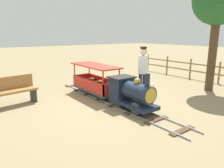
{
  "coord_description": "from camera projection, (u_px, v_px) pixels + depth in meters",
  "views": [
    {
      "loc": [
        3.59,
        5.02,
        1.99
      ],
      "look_at": [
        0.0,
        0.15,
        0.55
      ],
      "focal_mm": 33.81,
      "sensor_mm": 36.0,
      "label": 1
    }
  ],
  "objects": [
    {
      "name": "passenger_car",
      "position": [
        95.0,
        82.0,
        6.97
      ],
      "size": [
        0.76,
        2.0,
        0.97
      ],
      "color": "#3F3F3F",
      "rests_on": "ground_plane"
    },
    {
      "name": "fence_section",
      "position": [
        204.0,
        70.0,
        9.13
      ],
      "size": [
        0.08,
        6.78,
        0.9
      ],
      "color": "#93754C",
      "rests_on": "ground_plane"
    },
    {
      "name": "oak_tree_near",
      "position": [
        218.0,
        2.0,
        6.94
      ],
      "size": [
        1.67,
        1.67,
        3.93
      ],
      "color": "#4C3823",
      "rests_on": "ground_plane"
    },
    {
      "name": "ground_plane",
      "position": [
        109.0,
        100.0,
        6.46
      ],
      "size": [
        60.0,
        60.0,
        0.0
      ],
      "primitive_type": "plane",
      "color": "#8C7A56"
    },
    {
      "name": "conductor_person",
      "position": [
        143.0,
        68.0,
        6.47
      ],
      "size": [
        0.3,
        0.3,
        1.62
      ],
      "color": "#282D47",
      "rests_on": "ground_plane"
    },
    {
      "name": "locomotive",
      "position": [
        131.0,
        92.0,
        5.57
      ],
      "size": [
        0.66,
        1.45,
        1.04
      ],
      "color": "#192338",
      "rests_on": "ground_plane"
    },
    {
      "name": "park_bench",
      "position": [
        12.0,
        91.0,
        5.95
      ],
      "size": [
        1.34,
        0.57,
        0.82
      ],
      "color": "olive",
      "rests_on": "ground_plane"
    },
    {
      "name": "track",
      "position": [
        112.0,
        101.0,
        6.36
      ],
      "size": [
        0.7,
        5.7,
        0.04
      ],
      "color": "gray",
      "rests_on": "ground_plane"
    }
  ]
}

